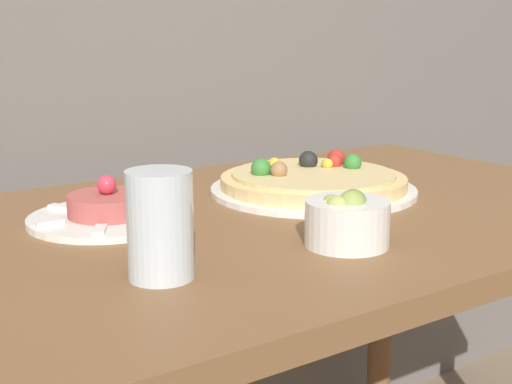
# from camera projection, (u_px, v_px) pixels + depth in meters

# --- Properties ---
(dining_table) EXTENTS (1.16, 0.76, 0.78)m
(dining_table) POSITION_uv_depth(u_px,v_px,m) (298.00, 277.00, 1.18)
(dining_table) COLOR brown
(dining_table) RESTS_ON ground_plane
(pizza_plate) EXTENTS (0.36, 0.36, 0.06)m
(pizza_plate) POSITION_uv_depth(u_px,v_px,m) (313.00, 182.00, 1.25)
(pizza_plate) COLOR white
(pizza_plate) RESTS_ON dining_table
(tartare_plate) EXTENTS (0.24, 0.24, 0.07)m
(tartare_plate) POSITION_uv_depth(u_px,v_px,m) (108.00, 212.00, 1.06)
(tartare_plate) COLOR white
(tartare_plate) RESTS_ON dining_table
(small_bowl) EXTENTS (0.11, 0.11, 0.08)m
(small_bowl) POSITION_uv_depth(u_px,v_px,m) (347.00, 220.00, 0.94)
(small_bowl) COLOR white
(small_bowl) RESTS_ON dining_table
(drinking_glass) EXTENTS (0.08, 0.08, 0.13)m
(drinking_glass) POSITION_uv_depth(u_px,v_px,m) (160.00, 225.00, 0.81)
(drinking_glass) COLOR silver
(drinking_glass) RESTS_ON dining_table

